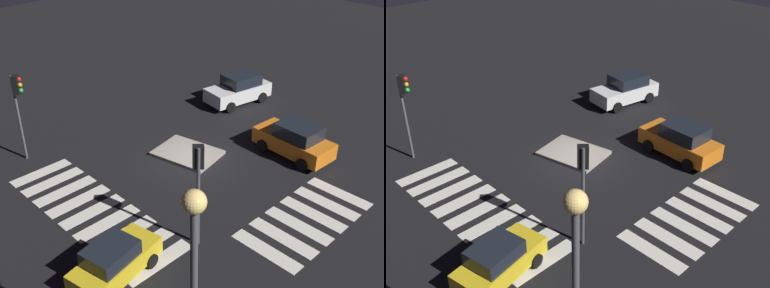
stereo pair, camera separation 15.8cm
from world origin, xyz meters
TOP-DOWN VIEW (x-y plane):
  - ground_plane at (0.00, 0.00)m, footprint 80.00×80.00m
  - traffic_island at (-0.60, 0.24)m, footprint 3.82×3.15m
  - car_yellow at (4.04, -8.11)m, footprint 2.26×3.92m
  - car_white at (-3.17, 7.55)m, footprint 2.68×4.69m
  - car_orange at (3.53, 4.32)m, footprint 4.49×2.27m
  - traffic_light_south at (-6.39, -6.14)m, footprint 0.54×0.54m
  - traffic_light_east at (4.80, -4.43)m, footprint 0.53×0.54m
  - street_lamp at (9.88, -9.74)m, footprint 0.56×0.56m
  - crosswalk_near at (0.00, -6.44)m, footprint 9.90×3.20m
  - crosswalk_side at (7.22, -0.00)m, footprint 3.20×6.45m

SIDE VIEW (x-z plane):
  - ground_plane at x=0.00m, z-range 0.00..0.00m
  - crosswalk_near at x=0.00m, z-range 0.00..0.02m
  - crosswalk_side at x=7.22m, z-range 0.00..0.02m
  - traffic_island at x=-0.60m, z-range 0.00..0.18m
  - car_yellow at x=4.04m, z-range -0.01..1.61m
  - car_orange at x=3.53m, z-range -0.02..1.90m
  - car_white at x=-3.17m, z-range -0.02..1.93m
  - traffic_light_east at x=4.80m, z-range 1.18..5.77m
  - traffic_light_south at x=-6.39m, z-range 1.22..5.99m
  - street_lamp at x=9.88m, z-range 1.40..9.13m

